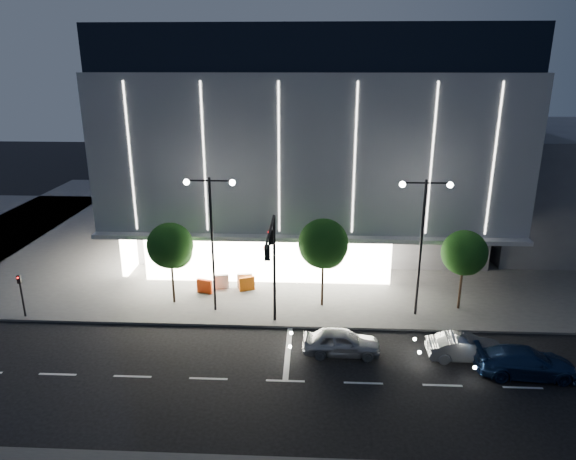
# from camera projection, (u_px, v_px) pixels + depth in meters

# --- Properties ---
(ground) EXTENTS (160.00, 160.00, 0.00)m
(ground) POSITION_uv_depth(u_px,v_px,m) (250.00, 364.00, 27.91)
(ground) COLOR black
(ground) RESTS_ON ground
(sidewalk_museum) EXTENTS (70.00, 40.00, 0.15)m
(sidewalk_museum) POSITION_uv_depth(u_px,v_px,m) (330.00, 228.00, 50.44)
(sidewalk_museum) COLOR #474747
(sidewalk_museum) RESTS_ON ground
(museum) EXTENTS (30.00, 25.80, 18.00)m
(museum) POSITION_uv_depth(u_px,v_px,m) (310.00, 137.00, 46.07)
(museum) COLOR #4C4C51
(museum) RESTS_ON ground
(annex_building) EXTENTS (16.00, 20.00, 10.00)m
(annex_building) POSITION_uv_depth(u_px,v_px,m) (556.00, 182.00, 47.94)
(annex_building) COLOR #4C4C51
(annex_building) RESTS_ON ground
(traffic_mast) EXTENTS (0.33, 5.89, 7.07)m
(traffic_mast) POSITION_uv_depth(u_px,v_px,m) (272.00, 256.00, 29.47)
(traffic_mast) COLOR black
(traffic_mast) RESTS_ON ground
(street_lamp_west) EXTENTS (3.16, 0.36, 9.00)m
(street_lamp_west) POSITION_uv_depth(u_px,v_px,m) (211.00, 225.00, 31.89)
(street_lamp_west) COLOR black
(street_lamp_west) RESTS_ON ground
(street_lamp_east) EXTENTS (3.16, 0.36, 9.00)m
(street_lamp_east) POSITION_uv_depth(u_px,v_px,m) (422.00, 229.00, 31.29)
(street_lamp_east) COLOR black
(street_lamp_east) RESTS_ON ground
(ped_signal_far) EXTENTS (0.22, 0.24, 3.00)m
(ped_signal_far) POSITION_uv_depth(u_px,v_px,m) (21.00, 291.00, 32.29)
(ped_signal_far) COLOR black
(ped_signal_far) RESTS_ON ground
(tree_left) EXTENTS (3.02, 3.02, 5.72)m
(tree_left) POSITION_uv_depth(u_px,v_px,m) (171.00, 248.00, 33.60)
(tree_left) COLOR black
(tree_left) RESTS_ON ground
(tree_mid) EXTENTS (3.25, 3.25, 6.15)m
(tree_mid) POSITION_uv_depth(u_px,v_px,m) (324.00, 246.00, 33.04)
(tree_mid) COLOR black
(tree_mid) RESTS_ON ground
(tree_right) EXTENTS (2.91, 2.91, 5.51)m
(tree_right) POSITION_uv_depth(u_px,v_px,m) (464.00, 255.00, 32.77)
(tree_right) COLOR black
(tree_right) RESTS_ON ground
(car_lead) EXTENTS (4.38, 1.79, 1.49)m
(car_lead) POSITION_uv_depth(u_px,v_px,m) (341.00, 342.00, 28.65)
(car_lead) COLOR #A4A6AB
(car_lead) RESTS_ON ground
(car_second) EXTENTS (4.20, 1.47, 1.38)m
(car_second) POSITION_uv_depth(u_px,v_px,m) (465.00, 348.00, 28.16)
(car_second) COLOR #9FA2A7
(car_second) RESTS_ON ground
(car_third) EXTENTS (5.19, 2.29, 1.48)m
(car_third) POSITION_uv_depth(u_px,v_px,m) (526.00, 362.00, 26.72)
(car_third) COLOR navy
(car_third) RESTS_ON ground
(barrier_a) EXTENTS (1.13, 0.54, 1.00)m
(barrier_a) POSITION_uv_depth(u_px,v_px,m) (205.00, 286.00, 36.00)
(barrier_a) COLOR #FF3A0E
(barrier_a) RESTS_ON sidewalk_museum
(barrier_b) EXTENTS (1.13, 0.46, 1.00)m
(barrier_b) POSITION_uv_depth(u_px,v_px,m) (221.00, 281.00, 36.80)
(barrier_b) COLOR silver
(barrier_b) RESTS_ON sidewalk_museum
(barrier_c) EXTENTS (1.11, 0.64, 1.00)m
(barrier_c) POSITION_uv_depth(u_px,v_px,m) (247.00, 284.00, 36.41)
(barrier_c) COLOR #DE5B0C
(barrier_c) RESTS_ON sidewalk_museum
(barrier_d) EXTENTS (1.12, 0.39, 1.00)m
(barrier_d) POSITION_uv_depth(u_px,v_px,m) (245.00, 280.00, 36.99)
(barrier_d) COLOR white
(barrier_d) RESTS_ON sidewalk_museum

